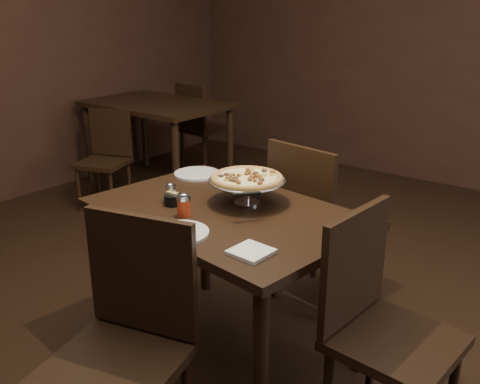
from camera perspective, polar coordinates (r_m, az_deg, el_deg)
The scene contains 16 objects.
room at distance 2.31m, azimuth -1.13°, elevation 11.95°, with size 6.04×7.04×2.84m.
dining_table at distance 2.56m, azimuth -1.57°, elevation -4.02°, with size 1.36×1.00×0.79m.
background_table at distance 5.20m, azimuth -8.86°, elevation 8.27°, with size 1.32×0.88×0.82m.
pizza_stand at distance 2.56m, azimuth 0.74°, elevation 1.46°, with size 0.38×0.38×0.15m.
parmesan_shaker at distance 2.63m, azimuth -7.43°, elevation -0.10°, with size 0.06×0.06×0.10m.
pepper_flake_shaker at distance 2.44m, azimuth -6.01°, elevation -1.41°, with size 0.06×0.06×0.11m.
packet_caddy at distance 2.59m, azimuth -7.18°, elevation -0.79°, with size 0.08×0.08×0.07m.
napkin_stack at distance 2.09m, azimuth 1.20°, elevation -6.40°, with size 0.15×0.15×0.02m, color white.
plate_left at distance 3.04m, azimuth -4.62°, elevation 1.96°, with size 0.26×0.26×0.01m, color silver.
plate_near at distance 2.27m, azimuth -6.63°, elevation -4.35°, with size 0.26×0.26×0.01m, color silver.
serving_spatula at distance 2.35m, azimuth 0.70°, elevation -0.27°, with size 0.16×0.16×0.02m.
chair_far at distance 3.09m, azimuth 7.84°, elevation -2.86°, with size 0.53×0.53×0.99m.
chair_near at distance 2.09m, azimuth -12.08°, elevation -15.02°, with size 0.56×0.56×0.98m.
chair_side at distance 2.23m, azimuth 14.63°, elevation -13.16°, with size 0.48×0.48×0.96m.
bg_chair_far at distance 5.67m, azimuth -4.30°, elevation 7.23°, with size 0.48×0.48×0.93m.
bg_chair_near at distance 4.82m, azimuth -14.12°, elevation 3.87°, with size 0.50×0.50×0.84m.
Camera 1 is at (1.49, -1.77, 1.70)m, focal length 40.00 mm.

